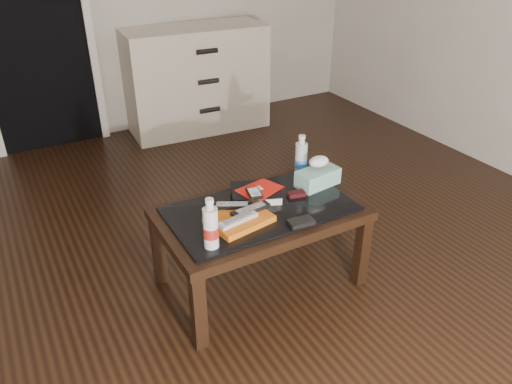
% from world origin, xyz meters
% --- Properties ---
extents(ground, '(5.00, 5.00, 0.00)m').
position_xyz_m(ground, '(0.00, 0.00, 0.00)').
color(ground, black).
rests_on(ground, ground).
extents(doorway, '(0.90, 0.08, 2.07)m').
position_xyz_m(doorway, '(-0.40, 2.47, 1.02)').
color(doorway, black).
rests_on(doorway, ground).
extents(coffee_table, '(1.00, 0.60, 0.46)m').
position_xyz_m(coffee_table, '(0.23, 0.05, 0.40)').
color(coffee_table, black).
rests_on(coffee_table, ground).
extents(dresser, '(1.23, 0.57, 0.90)m').
position_xyz_m(dresser, '(0.82, 2.23, 0.45)').
color(dresser, beige).
rests_on(dresser, ground).
extents(magazines, '(0.31, 0.25, 0.03)m').
position_xyz_m(magazines, '(0.08, -0.02, 0.48)').
color(magazines, '#D36513').
rests_on(magazines, coffee_table).
extents(remote_silver, '(0.21, 0.08, 0.02)m').
position_xyz_m(remote_silver, '(0.06, -0.05, 0.50)').
color(remote_silver, '#B9B9BE').
rests_on(remote_silver, magazines).
extents(remote_black_front, '(0.20, 0.07, 0.02)m').
position_xyz_m(remote_black_front, '(0.15, -0.00, 0.50)').
color(remote_black_front, black).
rests_on(remote_black_front, magazines).
extents(remote_black_back, '(0.20, 0.14, 0.02)m').
position_xyz_m(remote_black_back, '(0.09, 0.07, 0.50)').
color(remote_black_back, black).
rests_on(remote_black_back, magazines).
extents(textbook, '(0.31, 0.28, 0.05)m').
position_xyz_m(textbook, '(0.26, 0.15, 0.48)').
color(textbook, black).
rests_on(textbook, coffee_table).
extents(dvd_mailers, '(0.21, 0.17, 0.01)m').
position_xyz_m(dvd_mailers, '(0.27, 0.14, 0.51)').
color(dvd_mailers, red).
rests_on(dvd_mailers, textbook).
extents(ipod, '(0.09, 0.12, 0.02)m').
position_xyz_m(ipod, '(0.23, 0.10, 0.52)').
color(ipod, black).
rests_on(ipod, dvd_mailers).
extents(flip_phone, '(0.10, 0.06, 0.02)m').
position_xyz_m(flip_phone, '(0.45, 0.06, 0.47)').
color(flip_phone, black).
rests_on(flip_phone, coffee_table).
extents(wallet, '(0.13, 0.08, 0.02)m').
position_xyz_m(wallet, '(0.33, -0.17, 0.47)').
color(wallet, black).
rests_on(wallet, coffee_table).
extents(water_bottle_left, '(0.07, 0.07, 0.24)m').
position_xyz_m(water_bottle_left, '(-0.11, -0.13, 0.58)').
color(water_bottle_left, silver).
rests_on(water_bottle_left, coffee_table).
extents(water_bottle_right, '(0.08, 0.08, 0.24)m').
position_xyz_m(water_bottle_right, '(0.60, 0.24, 0.58)').
color(water_bottle_right, silver).
rests_on(water_bottle_right, coffee_table).
extents(tissue_box, '(0.24, 0.15, 0.09)m').
position_xyz_m(tissue_box, '(0.61, 0.10, 0.51)').
color(tissue_box, teal).
rests_on(tissue_box, coffee_table).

